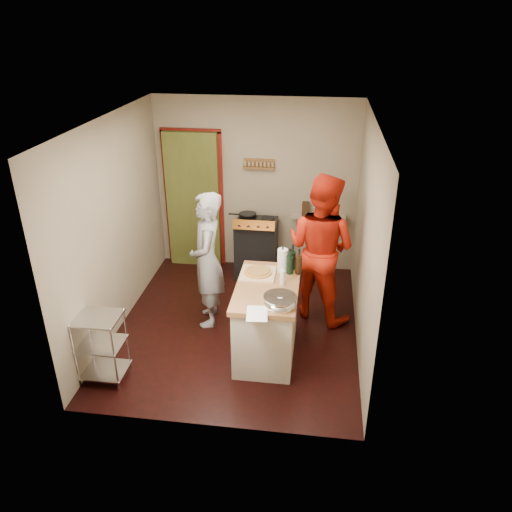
# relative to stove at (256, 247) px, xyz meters

# --- Properties ---
(floor) EXTENTS (3.50, 3.50, 0.00)m
(floor) POSITION_rel_stove_xyz_m (-0.05, -1.42, -0.45)
(floor) COLOR black
(floor) RESTS_ON ground
(back_wall) EXTENTS (3.00, 0.44, 2.60)m
(back_wall) POSITION_rel_stove_xyz_m (-0.69, 0.36, 0.68)
(back_wall) COLOR gray
(back_wall) RESTS_ON ground
(left_wall) EXTENTS (0.04, 3.50, 2.60)m
(left_wall) POSITION_rel_stove_xyz_m (-1.55, -1.42, 0.85)
(left_wall) COLOR gray
(left_wall) RESTS_ON ground
(right_wall) EXTENTS (0.04, 3.50, 2.60)m
(right_wall) POSITION_rel_stove_xyz_m (1.45, -1.42, 0.85)
(right_wall) COLOR gray
(right_wall) RESTS_ON ground
(ceiling) EXTENTS (3.00, 3.50, 0.02)m
(ceiling) POSITION_rel_stove_xyz_m (-0.05, -1.42, 2.16)
(ceiling) COLOR white
(ceiling) RESTS_ON back_wall
(stove) EXTENTS (0.60, 0.63, 1.00)m
(stove) POSITION_rel_stove_xyz_m (0.00, 0.00, 0.00)
(stove) COLOR black
(stove) RESTS_ON ground
(wire_shelving) EXTENTS (0.48, 0.40, 0.80)m
(wire_shelving) POSITION_rel_stove_xyz_m (-1.33, -2.62, -0.01)
(wire_shelving) COLOR silver
(wire_shelving) RESTS_ON ground
(island) EXTENTS (0.71, 1.33, 1.20)m
(island) POSITION_rel_stove_xyz_m (0.38, -1.92, 0.02)
(island) COLOR beige
(island) RESTS_ON ground
(person_stripe) EXTENTS (0.53, 0.70, 1.75)m
(person_stripe) POSITION_rel_stove_xyz_m (-0.43, -1.35, 0.42)
(person_stripe) COLOR #B7B7BC
(person_stripe) RESTS_ON ground
(person_red) EXTENTS (1.18, 1.10, 1.93)m
(person_red) POSITION_rel_stove_xyz_m (0.95, -1.00, 0.52)
(person_red) COLOR red
(person_red) RESTS_ON ground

